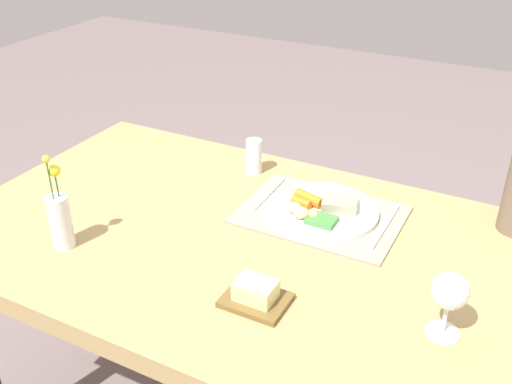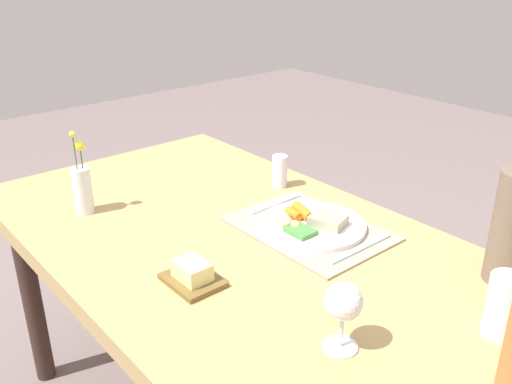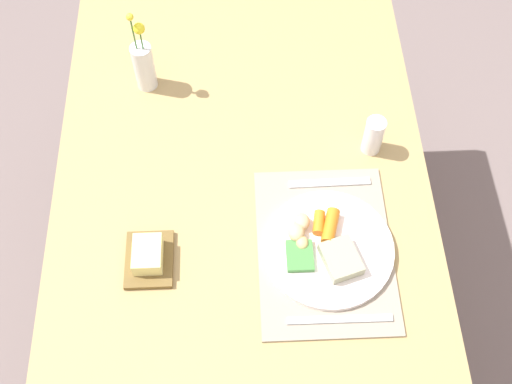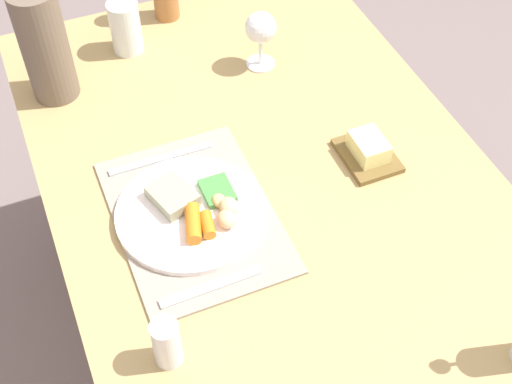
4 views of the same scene
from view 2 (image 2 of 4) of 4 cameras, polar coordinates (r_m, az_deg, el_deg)
name	(u,v)px [view 2 (image 2 of 4)]	position (r m, az deg, el deg)	size (l,w,h in m)	color
dining_table	(241,265)	(1.43, -1.50, -7.48)	(1.53, 0.85, 0.70)	tan
placemat	(309,229)	(1.45, 5.47, -3.76)	(0.39, 0.28, 0.01)	gray
dinner_plate	(311,224)	(1.44, 5.64, -3.24)	(0.28, 0.28, 0.04)	white
fork	(361,248)	(1.37, 10.69, -5.68)	(0.01, 0.21, 0.01)	silver
knife	(275,204)	(1.57, 1.96, -1.19)	(0.02, 0.18, 0.01)	silver
flower_vase	(83,187)	(1.58, -17.36, 0.46)	(0.05, 0.05, 0.24)	silver
water_tumbler	(504,310)	(1.15, 24.11, -10.95)	(0.07, 0.07, 0.12)	silver
butter_dish	(192,275)	(1.23, -6.53, -8.43)	(0.13, 0.10, 0.05)	brown
salt_shaker	(280,171)	(1.68, 2.45, 2.13)	(0.05, 0.05, 0.10)	white
wine_glass	(343,304)	(1.01, 8.94, -11.27)	(0.07, 0.07, 0.14)	white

